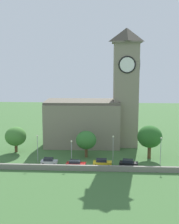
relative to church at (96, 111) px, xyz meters
name	(u,v)px	position (x,y,z in m)	size (l,w,h in m)	color
ground_plane	(88,149)	(-2.17, -5.22, -10.34)	(200.00, 200.00, 0.00)	#3D6633
church	(96,111)	(0.00, 0.00, 0.00)	(28.18, 12.75, 34.70)	gray
quay_barrier	(84,168)	(-2.17, -22.58, -9.69)	(58.04, 0.70, 1.30)	gray
car_silver	(49,161)	(-11.02, -18.93, -9.47)	(4.08, 2.19, 1.71)	silver
car_red	(76,164)	(-4.27, -20.36, -9.47)	(4.76, 2.40, 1.71)	red
car_yellow	(102,162)	(2.08, -19.18, -9.44)	(4.54, 2.27, 1.78)	gold
car_black	(128,163)	(8.45, -19.20, -9.45)	(4.66, 2.75, 1.75)	black
streetlamp_west_mid	(37,144)	(-14.20, -17.24, -5.64)	(0.44, 0.44, 7.05)	#9EA0A5
streetlamp_central	(71,148)	(-5.52, -18.26, -6.22)	(0.44, 0.44, 6.04)	#9EA0A5
streetlamp_east_mid	(113,145)	(4.71, -17.26, -5.58)	(0.44, 0.44, 7.14)	#9EA0A5
streetlamp_east_end	(161,146)	(16.32, -17.64, -5.64)	(0.44, 0.44, 7.05)	#9EA0A5
tree_by_tower	(16,136)	(-22.27, -8.82, -5.85)	(5.90, 5.90, 7.17)	brown
tree_riverside_west	(86,140)	(-2.28, -12.40, -5.70)	(5.40, 5.40, 7.10)	brown
tree_riverside_east	(150,137)	(14.32, -12.47, -4.53)	(6.42, 6.42, 8.74)	brown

